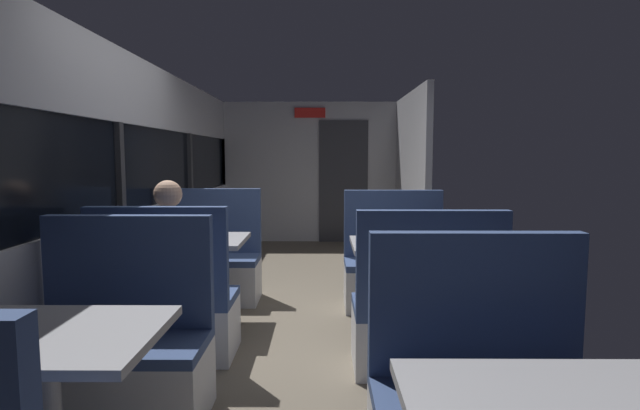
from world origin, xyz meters
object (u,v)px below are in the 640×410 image
(bench_mid_window_facing_end, at_px, (167,312))
(bench_rear_aisle_facing_end, at_px, (425,322))
(bench_near_window_facing_entry, at_px, (120,359))
(dining_table_mid_window, at_px, (192,250))
(bench_rear_aisle_facing_entry, at_px, (395,273))
(dining_table_rear_aisle, at_px, (408,255))
(bench_mid_window_facing_entry, at_px, (211,267))
(dining_table_near_window, at_px, (45,356))
(seated_passenger, at_px, (169,281))

(bench_mid_window_facing_end, bearing_deg, bench_rear_aisle_facing_end, -6.38)
(bench_rear_aisle_facing_end, bearing_deg, bench_mid_window_facing_end, 173.62)
(bench_rear_aisle_facing_end, bearing_deg, bench_near_window_facing_entry, -161.27)
(dining_table_mid_window, bearing_deg, bench_rear_aisle_facing_entry, 15.59)
(dining_table_mid_window, xyz_separation_m, bench_rear_aisle_facing_entry, (1.79, 0.50, -0.31))
(dining_table_rear_aisle, bearing_deg, bench_rear_aisle_facing_end, -90.00)
(dining_table_mid_window, relative_size, bench_rear_aisle_facing_end, 0.82)
(bench_mid_window_facing_entry, distance_m, dining_table_rear_aisle, 2.03)
(dining_table_mid_window, height_order, bench_mid_window_facing_entry, bench_mid_window_facing_entry)
(bench_mid_window_facing_entry, xyz_separation_m, bench_rear_aisle_facing_entry, (1.79, -0.20, 0.00))
(bench_near_window_facing_entry, distance_m, bench_mid_window_facing_entry, 2.21)
(bench_rear_aisle_facing_entry, bearing_deg, bench_mid_window_facing_entry, 173.62)
(dining_table_near_window, height_order, dining_table_mid_window, same)
(bench_mid_window_facing_end, distance_m, bench_rear_aisle_facing_end, 1.80)
(bench_rear_aisle_facing_end, bearing_deg, dining_table_near_window, -143.88)
(bench_near_window_facing_entry, bearing_deg, bench_mid_window_facing_end, 90.00)
(bench_near_window_facing_entry, bearing_deg, bench_mid_window_facing_entry, 90.00)
(bench_rear_aisle_facing_entry, bearing_deg, dining_table_rear_aisle, -90.00)
(bench_mid_window_facing_entry, bearing_deg, bench_mid_window_facing_end, -90.00)
(bench_near_window_facing_entry, xyz_separation_m, seated_passenger, (0.00, 0.88, 0.21))
(dining_table_rear_aisle, height_order, bench_rear_aisle_facing_end, bench_rear_aisle_facing_end)
(dining_table_near_window, relative_size, bench_rear_aisle_facing_end, 0.82)
(bench_mid_window_facing_end, bearing_deg, seated_passenger, 90.00)
(bench_near_window_facing_entry, height_order, dining_table_mid_window, bench_near_window_facing_entry)
(bench_mid_window_facing_end, bearing_deg, dining_table_mid_window, 90.00)
(dining_table_mid_window, relative_size, bench_mid_window_facing_end, 0.82)
(bench_mid_window_facing_entry, relative_size, bench_rear_aisle_facing_entry, 1.00)
(dining_table_mid_window, relative_size, bench_mid_window_facing_entry, 0.82)
(dining_table_near_window, bearing_deg, bench_mid_window_facing_entry, 90.00)
(dining_table_near_window, distance_m, bench_rear_aisle_facing_end, 2.24)
(dining_table_near_window, height_order, bench_rear_aisle_facing_entry, bench_rear_aisle_facing_entry)
(bench_near_window_facing_entry, bearing_deg, bench_rear_aisle_facing_end, 18.73)
(dining_table_mid_window, relative_size, seated_passenger, 0.71)
(bench_mid_window_facing_end, distance_m, bench_mid_window_facing_entry, 1.40)
(bench_mid_window_facing_end, xyz_separation_m, dining_table_rear_aisle, (1.79, 0.50, 0.31))
(dining_table_near_window, height_order, seated_passenger, seated_passenger)
(bench_mid_window_facing_end, relative_size, bench_rear_aisle_facing_end, 1.00)
(dining_table_near_window, distance_m, dining_table_mid_window, 2.21)
(dining_table_rear_aisle, distance_m, seated_passenger, 1.84)
(dining_table_rear_aisle, xyz_separation_m, bench_rear_aisle_facing_entry, (0.00, 0.70, -0.31))
(dining_table_near_window, distance_m, dining_table_rear_aisle, 2.69)
(bench_near_window_facing_entry, xyz_separation_m, bench_rear_aisle_facing_end, (1.79, 0.61, 0.00))
(dining_table_mid_window, distance_m, bench_mid_window_facing_end, 0.77)
(dining_table_near_window, bearing_deg, bench_near_window_facing_entry, 90.00)
(dining_table_mid_window, xyz_separation_m, seated_passenger, (0.00, -0.63, -0.10))
(dining_table_near_window, relative_size, seated_passenger, 0.71)
(seated_passenger, bearing_deg, dining_table_mid_window, 90.00)
(bench_near_window_facing_entry, height_order, bench_mid_window_facing_end, same)
(bench_near_window_facing_entry, distance_m, dining_table_mid_window, 1.54)
(dining_table_near_window, bearing_deg, bench_mid_window_facing_end, 90.00)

